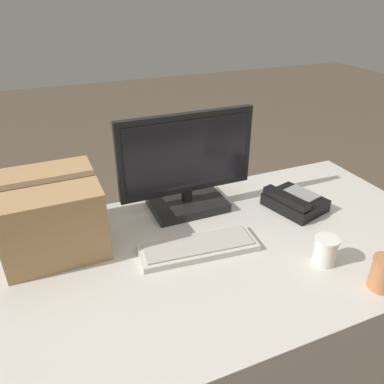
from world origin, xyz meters
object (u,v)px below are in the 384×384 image
(monitor, at_px, (187,169))
(cardboard_box, at_px, (52,214))
(paper_cup_left, at_px, (325,251))
(desk_phone, at_px, (294,202))
(paper_cup_right, at_px, (384,273))
(keyboard, at_px, (198,247))

(monitor, xyz_separation_m, cardboard_box, (-0.52, -0.06, -0.05))
(paper_cup_left, bearing_deg, monitor, 119.05)
(monitor, distance_m, desk_phone, 0.46)
(desk_phone, xyz_separation_m, paper_cup_left, (-0.12, -0.33, 0.02))
(desk_phone, relative_size, paper_cup_left, 2.63)
(paper_cup_right, relative_size, cardboard_box, 0.32)
(cardboard_box, bearing_deg, keyboard, -26.86)
(paper_cup_right, bearing_deg, cardboard_box, 145.41)
(monitor, height_order, paper_cup_left, monitor)
(desk_phone, bearing_deg, paper_cup_right, -109.83)
(desk_phone, height_order, paper_cup_left, paper_cup_left)
(paper_cup_left, bearing_deg, paper_cup_right, -63.03)
(monitor, xyz_separation_m, keyboard, (-0.07, -0.28, -0.16))
(desk_phone, bearing_deg, keyboard, 177.05)
(monitor, bearing_deg, cardboard_box, -173.79)
(cardboard_box, bearing_deg, paper_cup_right, -34.59)
(monitor, bearing_deg, keyboard, -104.67)
(paper_cup_left, bearing_deg, cardboard_box, 150.74)
(cardboard_box, bearing_deg, paper_cup_left, -29.26)
(paper_cup_right, height_order, cardboard_box, cardboard_box)
(keyboard, bearing_deg, cardboard_box, 158.48)
(paper_cup_left, height_order, cardboard_box, cardboard_box)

